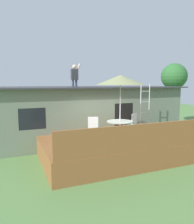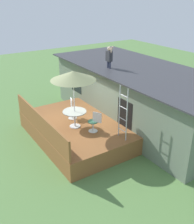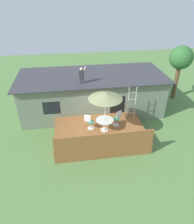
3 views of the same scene
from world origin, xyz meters
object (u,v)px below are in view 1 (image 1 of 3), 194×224
Objects in this scene: backyard_tree at (174,78)px; person_figure at (75,74)px; step_ladder at (145,107)px; patio_chair_right at (133,125)px; patio_table at (120,125)px; patio_chair_left at (96,128)px; patio_umbrella at (121,80)px.

person_figure is at bearing -164.15° from backyard_tree.
patio_chair_right is at bearing -148.11° from step_ladder.
person_figure is at bearing 112.55° from patio_table.
person_figure is at bearing 115.87° from patio_chair_left.
person_figure reaches higher than patio_umbrella.
step_ladder is 2.39× the size of patio_chair_left.
person_figure is (-3.00, 1.43, 1.55)m from step_ladder.
patio_chair_right reaches higher than patio_table.
patio_umbrella is 2.76× the size of patio_chair_left.
patio_umbrella is 8.40m from backyard_tree.
backyard_tree is (6.87, 4.82, 0.25)m from patio_umbrella.
backyard_tree reaches higher than person_figure.
patio_table is 0.94× the size of person_figure.
patio_umbrella is 2.13m from patio_chair_right.
backyard_tree is at bearing 15.85° from person_figure.
patio_chair_right is at bearing -144.10° from backyard_tree.
backyard_tree reaches higher than patio_table.
patio_chair_left is at bearing 159.18° from patio_table.
patio_table is at bearing -67.45° from person_figure.
patio_chair_left is at bearing 159.18° from patio_umbrella.
person_figure reaches higher than patio_chair_left.
patio_table is 3.46m from person_figure.
step_ladder is at bearing -143.28° from backyard_tree.
patio_chair_right is at bearing 28.60° from patio_table.
step_ladder reaches higher than patio_chair_right.
step_ladder is 6.34m from backyard_tree.
person_figure is 3.59m from patio_chair_right.
patio_umbrella is at bearing -67.45° from person_figure.
patio_chair_left is 9.20m from backyard_tree.
backyard_tree is at bearing 50.94° from patio_chair_left.
person_figure is (-1.06, 2.57, 2.06)m from patio_table.
person_figure reaches higher than step_ladder.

